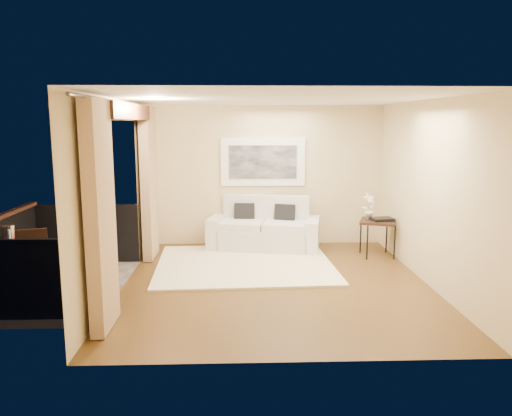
{
  "coord_description": "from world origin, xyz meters",
  "views": [
    {
      "loc": [
        -0.54,
        -7.14,
        2.37
      ],
      "look_at": [
        -0.27,
        0.53,
        1.05
      ],
      "focal_mm": 35.0,
      "sensor_mm": 36.0,
      "label": 1
    }
  ],
  "objects_px": {
    "orchid": "(369,206)",
    "balcony_chair_near": "(33,259)",
    "bistro_table": "(18,245)",
    "side_table": "(378,223)",
    "ice_bucket": "(9,232)",
    "sofa": "(264,230)",
    "balcony_chair_far": "(74,246)"
  },
  "relations": [
    {
      "from": "sofa",
      "to": "balcony_chair_near",
      "type": "height_order",
      "value": "sofa"
    },
    {
      "from": "orchid",
      "to": "balcony_chair_near",
      "type": "xyz_separation_m",
      "value": [
        -5.15,
        -2.12,
        -0.35
      ]
    },
    {
      "from": "bistro_table",
      "to": "ice_bucket",
      "type": "relative_size",
      "value": 3.66
    },
    {
      "from": "sofa",
      "to": "side_table",
      "type": "height_order",
      "value": "sofa"
    },
    {
      "from": "side_table",
      "to": "ice_bucket",
      "type": "height_order",
      "value": "ice_bucket"
    },
    {
      "from": "balcony_chair_far",
      "to": "balcony_chair_near",
      "type": "xyz_separation_m",
      "value": [
        -0.29,
        -0.8,
        0.03
      ]
    },
    {
      "from": "bistro_table",
      "to": "sofa",
      "type": "bearing_deg",
      "value": 31.71
    },
    {
      "from": "balcony_chair_far",
      "to": "side_table",
      "type": "bearing_deg",
      "value": 177.17
    },
    {
      "from": "side_table",
      "to": "bistro_table",
      "type": "relative_size",
      "value": 1.04
    },
    {
      "from": "balcony_chair_far",
      "to": "ice_bucket",
      "type": "xyz_separation_m",
      "value": [
        -0.77,
        -0.4,
        0.32
      ]
    },
    {
      "from": "ice_bucket",
      "to": "orchid",
      "type": "bearing_deg",
      "value": 16.89
    },
    {
      "from": "bistro_table",
      "to": "balcony_chair_near",
      "type": "xyz_separation_m",
      "value": [
        0.34,
        -0.35,
        -0.11
      ]
    },
    {
      "from": "orchid",
      "to": "bistro_table",
      "type": "distance_m",
      "value": 5.77
    },
    {
      "from": "balcony_chair_far",
      "to": "ice_bucket",
      "type": "relative_size",
      "value": 4.47
    },
    {
      "from": "balcony_chair_far",
      "to": "orchid",
      "type": "bearing_deg",
      "value": 179.23
    },
    {
      "from": "sofa",
      "to": "balcony_chair_far",
      "type": "height_order",
      "value": "sofa"
    },
    {
      "from": "side_table",
      "to": "bistro_table",
      "type": "xyz_separation_m",
      "value": [
        -5.61,
        -1.61,
        0.05
      ]
    },
    {
      "from": "sofa",
      "to": "balcony_chair_near",
      "type": "distance_m",
      "value": 4.19
    },
    {
      "from": "bistro_table",
      "to": "balcony_chair_near",
      "type": "bearing_deg",
      "value": -45.86
    },
    {
      "from": "bistro_table",
      "to": "ice_bucket",
      "type": "bearing_deg",
      "value": 156.44
    },
    {
      "from": "side_table",
      "to": "balcony_chair_far",
      "type": "xyz_separation_m",
      "value": [
        -4.99,
        -1.16,
        -0.08
      ]
    },
    {
      "from": "orchid",
      "to": "balcony_chair_near",
      "type": "distance_m",
      "value": 5.58
    },
    {
      "from": "side_table",
      "to": "orchid",
      "type": "relative_size",
      "value": 1.64
    },
    {
      "from": "sofa",
      "to": "balcony_chair_near",
      "type": "relative_size",
      "value": 2.32
    },
    {
      "from": "side_table",
      "to": "orchid",
      "type": "bearing_deg",
      "value": 128.96
    },
    {
      "from": "ice_bucket",
      "to": "side_table",
      "type": "bearing_deg",
      "value": 15.1
    },
    {
      "from": "side_table",
      "to": "orchid",
      "type": "xyz_separation_m",
      "value": [
        -0.13,
        0.16,
        0.29
      ]
    },
    {
      "from": "balcony_chair_near",
      "to": "orchid",
      "type": "bearing_deg",
      "value": 3.37
    },
    {
      "from": "orchid",
      "to": "balcony_chair_far",
      "type": "bearing_deg",
      "value": -164.88
    },
    {
      "from": "bistro_table",
      "to": "balcony_chair_near",
      "type": "distance_m",
      "value": 0.49
    },
    {
      "from": "sofa",
      "to": "side_table",
      "type": "xyz_separation_m",
      "value": [
        1.99,
        -0.62,
        0.25
      ]
    },
    {
      "from": "balcony_chair_near",
      "to": "ice_bucket",
      "type": "distance_m",
      "value": 0.69
    }
  ]
}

